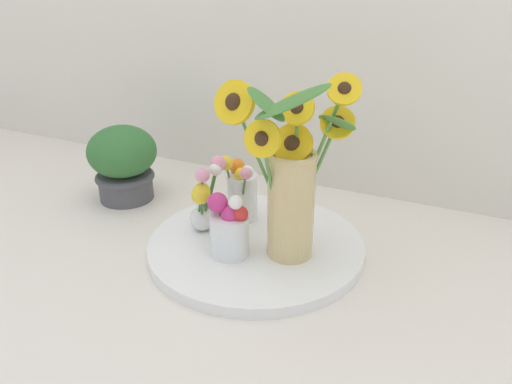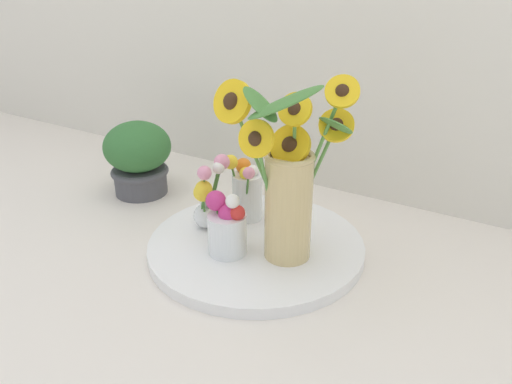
% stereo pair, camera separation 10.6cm
% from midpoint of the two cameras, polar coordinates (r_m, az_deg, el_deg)
% --- Properties ---
extents(ground_plane, '(6.00, 6.00, 0.00)m').
position_cam_midpoint_polar(ground_plane, '(1.09, 2.87, -7.75)').
color(ground_plane, silver).
extents(serving_tray, '(0.48, 0.48, 0.02)m').
position_cam_midpoint_polar(serving_tray, '(1.12, 2.72, -6.24)').
color(serving_tray, white).
rests_on(serving_tray, ground_plane).
extents(mason_jar_sunflowers, '(0.30, 0.24, 0.39)m').
position_cam_midpoint_polar(mason_jar_sunflowers, '(0.99, 6.81, 0.81)').
color(mason_jar_sunflowers, '#D1B77A').
rests_on(mason_jar_sunflowers, serving_tray).
extents(vase_small_center, '(0.09, 0.08, 0.14)m').
position_cam_midpoint_polar(vase_small_center, '(1.04, -0.45, -4.08)').
color(vase_small_center, white).
rests_on(vase_small_center, serving_tray).
extents(vase_bulb_right, '(0.08, 0.09, 0.18)m').
position_cam_midpoint_polar(vase_bulb_right, '(1.12, -2.95, -0.60)').
color(vase_bulb_right, white).
rests_on(vase_bulb_right, serving_tray).
extents(vase_small_back, '(0.09, 0.09, 0.17)m').
position_cam_midpoint_polar(vase_small_back, '(1.17, 1.47, 0.13)').
color(vase_small_back, white).
rests_on(vase_small_back, serving_tray).
extents(potted_plant, '(0.18, 0.18, 0.20)m').
position_cam_midpoint_polar(potted_plant, '(1.38, -11.20, 3.97)').
color(potted_plant, '#4C4C51').
rests_on(potted_plant, ground_plane).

